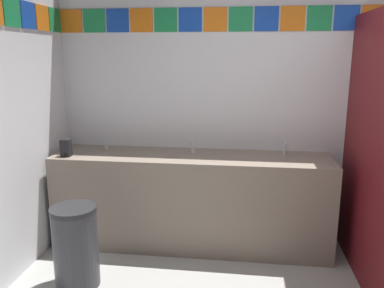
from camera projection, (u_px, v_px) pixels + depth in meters
The scene contains 7 objects.
wall_back at pixel (288, 100), 3.76m from camera, with size 4.48×0.09×2.76m.
vanity_counter at pixel (191, 199), 3.75m from camera, with size 2.59×0.60×0.89m.
faucet_left at pixel (106, 145), 3.84m from camera, with size 0.04×0.10×0.14m.
faucet_center at pixel (193, 148), 3.73m from camera, with size 0.04×0.10×0.14m.
faucet_right at pixel (285, 151), 3.62m from camera, with size 0.04×0.10×0.14m.
soap_dispenser at pixel (66, 148), 3.61m from camera, with size 0.09×0.09×0.16m.
trash_bin at pixel (76, 246), 3.09m from camera, with size 0.36×0.36×0.66m.
Camera 1 is at (-0.42, -2.15, 1.81)m, focal length 36.59 mm.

